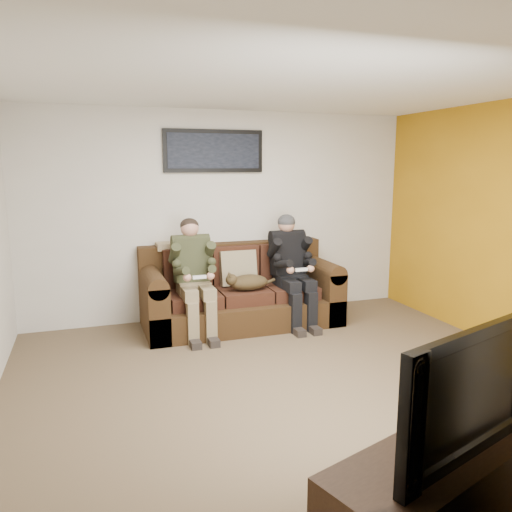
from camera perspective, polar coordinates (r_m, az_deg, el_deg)
name	(u,v)px	position (r m, az deg, el deg)	size (l,w,h in m)	color
floor	(292,383)	(4.64, 4.18, -14.25)	(5.00, 5.00, 0.00)	brown
ceiling	(297,81)	(4.27, 4.66, 19.35)	(5.00, 5.00, 0.00)	silver
wall_back	(224,215)	(6.38, -3.63, 4.66)	(5.00, 5.00, 0.00)	beige
wall_front	(500,313)	(2.42, 26.12, -5.82)	(5.00, 5.00, 0.00)	beige
sofa	(239,294)	(6.17, -1.92, -4.37)	(2.35, 1.01, 0.96)	#362210
throw_pillow	(238,268)	(6.14, -2.06, -1.38)	(0.45, 0.13, 0.43)	#8A7B5B
throw_blanket	(176,246)	(6.17, -9.11, 1.17)	(0.48, 0.23, 0.09)	#C5B591
person_left	(194,270)	(5.75, -7.15, -1.55)	(0.51, 0.87, 1.33)	#837151
person_right	(291,263)	(6.10, 4.05, -0.76)	(0.51, 0.86, 1.33)	black
cat	(247,282)	(5.89, -1.01, -3.00)	(0.66, 0.26, 0.24)	#4F3C1F
framed_poster	(214,151)	(6.28, -4.84, 11.87)	(1.25, 0.05, 0.52)	black
tv_stand	(446,488)	(3.09, 20.92, -23.49)	(1.55, 0.50, 0.49)	black
television	(454,385)	(2.81, 21.70, -13.53)	(1.17, 0.15, 0.68)	black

